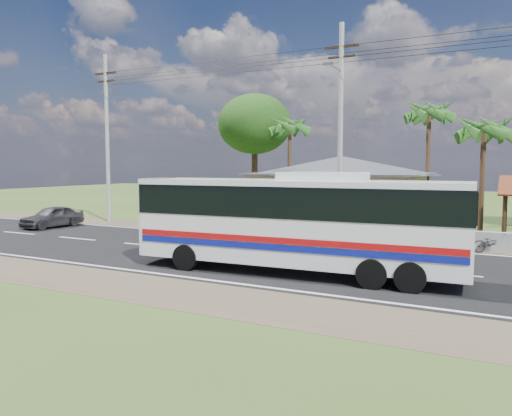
% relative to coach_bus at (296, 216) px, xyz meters
% --- Properties ---
extents(ground, '(120.00, 120.00, 0.00)m').
position_rel_coach_bus_xyz_m(ground, '(-4.33, 2.40, -2.06)').
color(ground, '#334819').
rests_on(ground, ground).
extents(road, '(120.00, 16.00, 0.03)m').
position_rel_coach_bus_xyz_m(road, '(-4.33, 2.40, -2.05)').
color(road, black).
rests_on(road, ground).
extents(house, '(12.40, 10.00, 5.00)m').
position_rel_coach_bus_xyz_m(house, '(-3.33, 15.39, 0.58)').
color(house, tan).
rests_on(house, ground).
extents(utility_poles, '(32.80, 2.22, 11.00)m').
position_rel_coach_bus_xyz_m(utility_poles, '(-1.66, 8.88, 3.71)').
color(utility_poles, '#9E9E99').
rests_on(utility_poles, ground).
extents(palm_near, '(2.80, 2.80, 6.70)m').
position_rel_coach_bus_xyz_m(palm_near, '(5.17, 13.40, 3.65)').
color(palm_near, '#47301E').
rests_on(palm_near, ground).
extents(palm_mid, '(2.80, 2.80, 8.20)m').
position_rel_coach_bus_xyz_m(palm_mid, '(1.67, 17.90, 5.10)').
color(palm_mid, '#47301E').
rests_on(palm_mid, ground).
extents(palm_far, '(2.80, 2.80, 7.70)m').
position_rel_coach_bus_xyz_m(palm_far, '(-8.33, 18.40, 4.62)').
color(palm_far, '#47301E').
rests_on(palm_far, ground).
extents(tree_behind_house, '(6.00, 6.00, 9.61)m').
position_rel_coach_bus_xyz_m(tree_behind_house, '(-12.33, 20.40, 5.06)').
color(tree_behind_house, '#47301E').
rests_on(tree_behind_house, ground).
extents(coach_bus, '(11.72, 3.15, 3.60)m').
position_rel_coach_bus_xyz_m(coach_bus, '(0.00, 0.00, 0.00)').
color(coach_bus, silver).
rests_on(coach_bus, ground).
extents(motorcycle, '(1.75, 1.18, 0.87)m').
position_rel_coach_bus_xyz_m(motorcycle, '(5.97, 7.81, -1.62)').
color(motorcycle, black).
rests_on(motorcycle, ground).
extents(small_car, '(1.75, 3.98, 1.33)m').
position_rel_coach_bus_xyz_m(small_car, '(-18.33, 5.12, -1.39)').
color(small_car, '#2A292C').
rests_on(small_car, ground).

